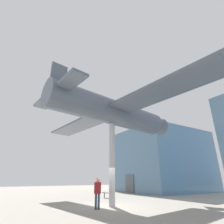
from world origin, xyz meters
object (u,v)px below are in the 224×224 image
Objects in this scene: support_pylon_central at (112,162)px; visitor_person at (98,190)px; plaza_bench at (108,193)px; suspended_airplane at (115,113)px.

visitor_person is (0.59, -1.43, -1.85)m from support_pylon_central.
support_pylon_central reaches higher than plaza_bench.
suspended_airplane is at bearing 99.02° from support_pylon_central.
support_pylon_central is 5.92m from plaza_bench.
visitor_person is 6.65m from plaza_bench.
visitor_person is at bearing -67.41° from support_pylon_central.
visitor_person is at bearing -78.54° from suspended_airplane.
suspended_airplane is 10.70× the size of visitor_person.
visitor_person is at bearing -35.75° from plaza_bench.
support_pylon_central is 3.18× the size of visitor_person.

